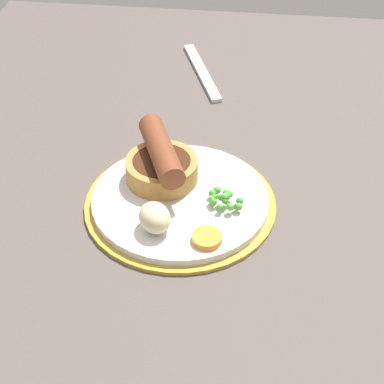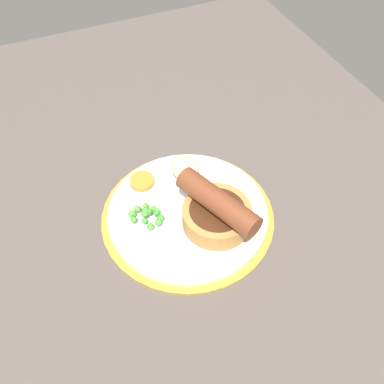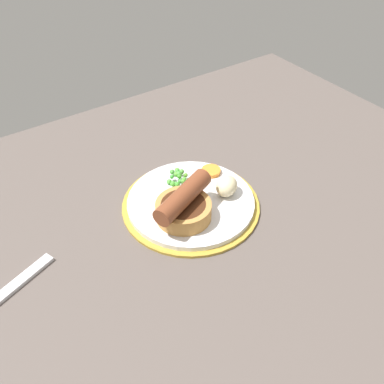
% 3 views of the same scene
% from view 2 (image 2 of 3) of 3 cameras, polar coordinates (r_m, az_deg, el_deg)
% --- Properties ---
extents(dining_table, '(1.10, 0.80, 0.03)m').
position_cam_2_polar(dining_table, '(0.59, 0.48, -4.56)').
color(dining_table, '#564C47').
rests_on(dining_table, ground).
extents(dinner_plate, '(0.23, 0.23, 0.01)m').
position_cam_2_polar(dinner_plate, '(0.58, -0.58, -3.05)').
color(dinner_plate, '#B79333').
rests_on(dinner_plate, dining_table).
extents(sausage_pudding, '(0.12, 0.09, 0.06)m').
position_cam_2_polar(sausage_pudding, '(0.54, 3.37, -2.61)').
color(sausage_pudding, '#BC8442').
rests_on(sausage_pudding, dinner_plate).
extents(pea_pile, '(0.04, 0.04, 0.02)m').
position_cam_2_polar(pea_pile, '(0.56, -6.06, -2.99)').
color(pea_pile, '#47993C').
rests_on(pea_pile, dinner_plate).
extents(potato_chunk_0, '(0.05, 0.05, 0.03)m').
position_cam_2_polar(potato_chunk_0, '(0.60, -0.94, 3.16)').
color(potato_chunk_0, beige).
rests_on(potato_chunk_0, dinner_plate).
extents(carrot_slice_4, '(0.04, 0.04, 0.01)m').
position_cam_2_polar(carrot_slice_4, '(0.60, -6.69, 1.42)').
color(carrot_slice_4, orange).
rests_on(carrot_slice_4, dinner_plate).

